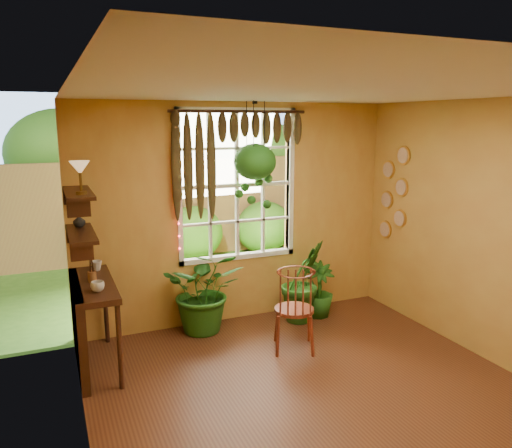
{
  "coord_description": "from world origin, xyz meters",
  "views": [
    {
      "loc": [
        -2.15,
        -3.39,
        2.47
      ],
      "look_at": [
        -0.22,
        1.15,
        1.45
      ],
      "focal_mm": 35.0,
      "sensor_mm": 36.0,
      "label": 1
    }
  ],
  "objects": [
    {
      "name": "shelf_vase",
      "position": [
        -1.87,
        1.86,
        1.48
      ],
      "size": [
        0.15,
        0.15,
        0.13
      ],
      "primitive_type": "imported",
      "rotation": [
        0.0,
        0.0,
        -0.34
      ],
      "color": "#B2AD99",
      "rests_on": "shelf_lower"
    },
    {
      "name": "wall_right",
      "position": [
        2.0,
        0.0,
        1.35
      ],
      "size": [
        0.0,
        4.5,
        4.5
      ],
      "primitive_type": "plane",
      "rotation": [
        1.57,
        0.0,
        -1.57
      ],
      "color": "gold",
      "rests_on": "floor"
    },
    {
      "name": "cup_a",
      "position": [
        -1.78,
        1.29,
        0.95
      ],
      "size": [
        0.13,
        0.13,
        0.1
      ],
      "primitive_type": "imported",
      "rotation": [
        0.0,
        0.0,
        -0.01
      ],
      "color": "silver",
      "rests_on": "counter_ledge"
    },
    {
      "name": "shelf_lower",
      "position": [
        -1.88,
        1.6,
        1.4
      ],
      "size": [
        0.25,
        0.9,
        0.04
      ],
      "primitive_type": "cube",
      "color": "#381C0F",
      "rests_on": "wall_left"
    },
    {
      "name": "potted_plant_mid",
      "position": [
        0.71,
        1.85,
        0.52
      ],
      "size": [
        0.64,
        0.54,
        1.03
      ],
      "primitive_type": "imported",
      "rotation": [
        0.0,
        0.0,
        0.16
      ],
      "color": "#1C4913",
      "rests_on": "floor"
    },
    {
      "name": "windsor_chair",
      "position": [
        0.22,
        1.14,
        0.34
      ],
      "size": [
        0.57,
        0.58,
        1.16
      ],
      "rotation": [
        0.0,
        0.0,
        -0.41
      ],
      "color": "maroon",
      "rests_on": "floor"
    },
    {
      "name": "hanging_basket",
      "position": [
        0.13,
        2.03,
        1.95
      ],
      "size": [
        0.5,
        0.5,
        1.26
      ],
      "color": "black",
      "rests_on": "ceiling"
    },
    {
      "name": "potted_plant_right",
      "position": [
        0.96,
        1.9,
        0.35
      ],
      "size": [
        0.43,
        0.43,
        0.7
      ],
      "primitive_type": "imported",
      "rotation": [
        0.0,
        0.0,
        -0.09
      ],
      "color": "#1C4913",
      "rests_on": "floor"
    },
    {
      "name": "potted_plant_left",
      "position": [
        -0.52,
        2.01,
        0.51
      ],
      "size": [
        1.14,
        1.07,
        1.02
      ],
      "primitive_type": "imported",
      "rotation": [
        0.0,
        0.0,
        -0.35
      ],
      "color": "#1C4913",
      "rests_on": "floor"
    },
    {
      "name": "cup_b",
      "position": [
        -1.72,
        2.0,
        0.95
      ],
      "size": [
        0.13,
        0.13,
        0.11
      ],
      "primitive_type": "imported",
      "rotation": [
        0.0,
        0.0,
        -0.19
      ],
      "color": "beige",
      "rests_on": "counter_ledge"
    },
    {
      "name": "backyard",
      "position": [
        0.24,
        6.87,
        1.28
      ],
      "size": [
        14.0,
        10.0,
        12.0
      ],
      "color": "#2F5D1A",
      "rests_on": "ground"
    },
    {
      "name": "valance_vine",
      "position": [
        -0.08,
        2.16,
        2.28
      ],
      "size": [
        1.7,
        0.12,
        1.1
      ],
      "color": "#381C0F",
      "rests_on": "window"
    },
    {
      "name": "tiffany_lamp",
      "position": [
        -1.86,
        1.35,
        2.04
      ],
      "size": [
        0.18,
        0.18,
        0.3
      ],
      "color": "brown",
      "rests_on": "shelf_upper"
    },
    {
      "name": "string_lights",
      "position": [
        -0.76,
        2.19,
        1.75
      ],
      "size": [
        0.03,
        0.03,
        1.54
      ],
      "primitive_type": null,
      "color": "#FF2633",
      "rests_on": "window"
    },
    {
      "name": "wall_back",
      "position": [
        0.0,
        2.25,
        1.35
      ],
      "size": [
        4.0,
        0.0,
        4.0
      ],
      "primitive_type": "plane",
      "rotation": [
        1.57,
        0.0,
        0.0
      ],
      "color": "gold",
      "rests_on": "floor"
    },
    {
      "name": "counter_ledge",
      "position": [
        -1.91,
        1.6,
        0.55
      ],
      "size": [
        0.4,
        1.2,
        0.9
      ],
      "color": "#381C0F",
      "rests_on": "floor"
    },
    {
      "name": "ceiling",
      "position": [
        0.0,
        0.0,
        2.7
      ],
      "size": [
        4.5,
        4.5,
        0.0
      ],
      "primitive_type": "plane",
      "rotation": [
        3.14,
        0.0,
        0.0
      ],
      "color": "white",
      "rests_on": "wall_back"
    },
    {
      "name": "window",
      "position": [
        0.0,
        2.28,
        1.7
      ],
      "size": [
        1.52,
        0.1,
        1.86
      ],
      "color": "white",
      "rests_on": "wall_back"
    },
    {
      "name": "shelf_upper",
      "position": [
        -1.88,
        1.6,
        1.8
      ],
      "size": [
        0.25,
        0.9,
        0.04
      ],
      "primitive_type": "cube",
      "color": "#381C0F",
      "rests_on": "wall_left"
    },
    {
      "name": "wall_left",
      "position": [
        -2.0,
        0.0,
        1.35
      ],
      "size": [
        0.0,
        4.5,
        4.5
      ],
      "primitive_type": "plane",
      "rotation": [
        1.57,
        0.0,
        1.57
      ],
      "color": "gold",
      "rests_on": "floor"
    },
    {
      "name": "brush_jar",
      "position": [
        -1.8,
        1.62,
        1.02
      ],
      "size": [
        0.09,
        0.09,
        0.32
      ],
      "color": "brown",
      "rests_on": "counter_ledge"
    },
    {
      "name": "floor",
      "position": [
        0.0,
        0.0,
        0.0
      ],
      "size": [
        4.5,
        4.5,
        0.0
      ],
      "primitive_type": "plane",
      "color": "#582E19",
      "rests_on": "ground"
    },
    {
      "name": "wall_plates",
      "position": [
        1.98,
        1.79,
        1.55
      ],
      "size": [
        0.04,
        0.32,
        1.1
      ],
      "primitive_type": null,
      "color": "beige",
      "rests_on": "wall_right"
    }
  ]
}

